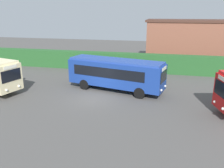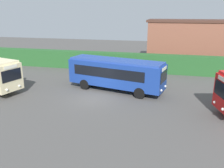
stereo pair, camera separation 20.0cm
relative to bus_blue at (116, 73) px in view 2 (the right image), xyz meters
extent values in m
plane|color=#514F4C|center=(-1.32, -2.56, -1.77)|extent=(86.40, 86.40, 0.00)
cube|color=black|center=(-8.39, -4.09, 0.28)|extent=(0.56, 1.92, 1.02)
cube|color=silver|center=(-8.39, -4.09, 1.02)|extent=(0.39, 1.29, 0.28)
cylinder|color=black|center=(-9.95, -2.51, -1.27)|extent=(1.04, 0.54, 1.00)
sphere|color=silver|center=(-8.20, -3.45, -0.87)|extent=(0.22, 0.22, 0.22)
sphere|color=silver|center=(-8.55, -4.73, -0.87)|extent=(0.22, 0.22, 0.22)
cube|color=navy|center=(-0.01, 0.00, -0.07)|extent=(9.56, 4.41, 2.30)
cube|color=#2747A0|center=(-0.01, 0.00, 1.18)|extent=(9.25, 4.16, 0.20)
cube|color=black|center=(-0.03, 1.23, 0.21)|extent=(7.05, 1.69, 0.92)
cube|color=black|center=(-0.57, -1.09, 0.21)|extent=(7.05, 1.69, 0.92)
cube|color=black|center=(4.52, -1.06, 0.21)|extent=(0.48, 1.88, 0.97)
cube|color=silver|center=(4.52, -1.06, 0.90)|extent=(0.33, 1.27, 0.28)
cylinder|color=black|center=(3.04, 0.39, -1.27)|extent=(1.04, 0.50, 1.00)
cylinder|color=black|center=(2.55, -1.70, -1.27)|extent=(1.04, 0.50, 1.00)
cylinder|color=black|center=(-2.56, 1.70, -1.27)|extent=(1.04, 0.50, 1.00)
cylinder|color=black|center=(-3.05, -0.39, -1.27)|extent=(1.04, 0.50, 1.00)
sphere|color=silver|center=(4.68, -0.44, -0.87)|extent=(0.22, 0.22, 0.22)
sphere|color=silver|center=(4.39, -1.69, -0.87)|extent=(0.22, 0.22, 0.22)
cube|color=black|center=(8.57, -4.17, 0.34)|extent=(0.52, 1.94, 1.05)
cube|color=silver|center=(8.57, -4.17, 1.11)|extent=(0.36, 1.30, 0.28)
sphere|color=silver|center=(8.72, -4.82, -0.87)|extent=(0.22, 0.22, 0.22)
sphere|color=silver|center=(8.39, -3.53, -0.87)|extent=(0.22, 0.22, 0.22)
cube|color=silver|center=(-10.66, -0.14, -1.36)|extent=(0.36, 0.35, 0.82)
cube|color=#334C8C|center=(-10.66, -0.14, -0.59)|extent=(0.50, 0.45, 0.71)
sphere|color=#8C6647|center=(-10.66, -0.14, -0.12)|extent=(0.22, 0.22, 0.22)
cube|color=silver|center=(1.35, 1.95, -1.38)|extent=(0.29, 0.33, 0.78)
cube|color=#4C6B47|center=(1.35, 1.95, -0.64)|extent=(0.34, 0.49, 0.68)
sphere|color=#8C6647|center=(1.35, 1.95, -0.19)|extent=(0.21, 0.21, 0.21)
cube|color=#285D2A|center=(-1.32, 8.08, -0.63)|extent=(55.20, 1.38, 2.28)
cube|color=brown|center=(8.07, 14.10, 1.22)|extent=(12.59, 5.67, 5.97)
cube|color=#4C2D23|center=(8.07, 14.10, 4.35)|extent=(13.09, 5.90, 0.30)
cone|color=orange|center=(-14.09, 4.26, -1.47)|extent=(0.36, 0.36, 0.60)
camera|label=1|loc=(4.70, -21.43, 5.63)|focal=38.05mm
camera|label=2|loc=(4.89, -21.38, 5.63)|focal=38.05mm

